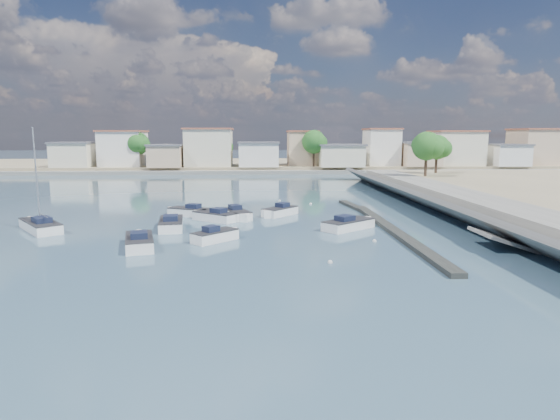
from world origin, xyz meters
name	(u,v)px	position (x,y,z in m)	size (l,w,h in m)	color
ground	(287,191)	(0.00, 40.00, 0.00)	(400.00, 400.00, 0.00)	#325164
seawall_walkway	(508,215)	(18.50, 13.00, 0.90)	(5.00, 90.00, 1.80)	slate
breakwater	(384,225)	(6.90, 12.69, 0.17)	(2.00, 31.02, 0.35)	black
far_shore_land	(274,165)	(0.00, 92.00, 0.70)	(160.00, 40.00, 1.40)	gray
far_shore_quay	(278,172)	(0.00, 71.00, 0.40)	(160.00, 2.50, 0.80)	slate
far_town	(324,150)	(10.71, 76.92, 4.93)	(113.01, 12.80, 8.35)	beige
shore_trees	(319,145)	(8.34, 68.11, 6.22)	(74.56, 38.32, 7.92)	#38281E
motorboat_a	(139,242)	(-13.18, 5.92, 0.38)	(3.06, 5.47, 1.48)	white
motorboat_b	(217,236)	(-7.62, 7.58, 0.38)	(3.69, 3.65, 1.48)	white
motorboat_c	(188,212)	(-11.53, 19.31, 0.38)	(4.79, 3.36, 1.48)	white
motorboat_d	(279,212)	(-2.29, 18.89, 0.38)	(3.94, 4.14, 1.48)	white
motorboat_e	(171,224)	(-12.10, 12.93, 0.38)	(2.68, 5.65, 1.48)	white
motorboat_f	(213,217)	(-8.71, 16.49, 0.38)	(4.62, 4.14, 1.48)	white
motorboat_g	(237,215)	(-6.43, 17.47, 0.38)	(3.27, 4.96, 1.48)	white
motorboat_h	(350,225)	(3.69, 11.79, 0.38)	(5.10, 4.61, 1.48)	white
sailboat	(40,225)	(-23.32, 12.57, 0.41)	(5.40, 6.10, 9.00)	white
mooring_buoys	(332,220)	(2.75, 16.06, 0.05)	(8.83, 29.07, 0.32)	silver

